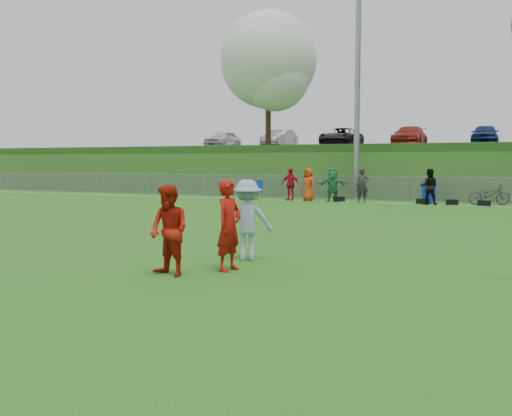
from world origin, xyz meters
The scene contains 16 objects.
ground centered at (0.00, 0.00, 0.00)m, with size 120.00×120.00×0.00m, color #226415.
sideline_far centered at (0.00, 18.00, 0.01)m, with size 60.00×0.10×0.01m, color white.
fence centered at (0.00, 20.00, 0.65)m, with size 58.00×0.06×1.30m.
light_pole centered at (-3.00, 20.80, 6.71)m, with size 1.20×0.40×12.15m.
berm centered at (0.00, 31.00, 1.50)m, with size 120.00×18.00×3.00m, color #264B15.
parking_lot centered at (0.00, 33.00, 3.05)m, with size 120.00×12.00×0.10m, color black.
tree_white_flowering centered at (-9.84, 24.92, 8.32)m, with size 6.30×6.30×8.78m.
car_row centered at (-1.17, 32.00, 3.82)m, with size 32.04×5.18×1.44m.
spectator_row centered at (-2.94, 18.00, 0.85)m, with size 7.95×0.99×1.69m.
gear_bags centered at (0.91, 18.10, 0.13)m, with size 7.41×0.51×0.26m.
player_red_left centered at (-0.03, -0.39, 0.85)m, with size 0.62×0.41×1.70m, color #A4100B.
player_red_center centered at (-0.79, -1.25, 0.82)m, with size 0.79×0.62×1.63m, color #B0190C.
player_blue centered at (-0.20, 0.77, 0.83)m, with size 1.08×0.62×1.67m, color #91B1C9.
recycling_bin centered at (1.09, 18.82, 0.51)m, with size 0.68×0.68×1.02m, color #1032B7.
camp_chair centered at (-7.76, 18.05, 0.30)m, with size 0.60×0.62×1.01m.
bicycle centered at (3.81, 18.92, 0.48)m, with size 0.64×1.84×0.97m, color #303033.
Camera 1 is at (4.74, -9.80, 2.05)m, focal length 40.00 mm.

